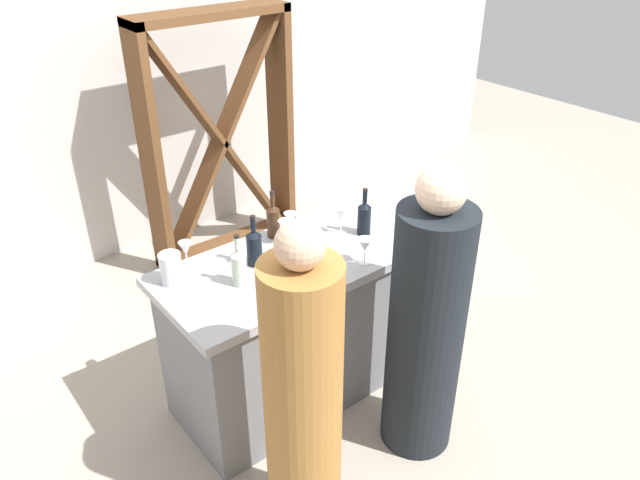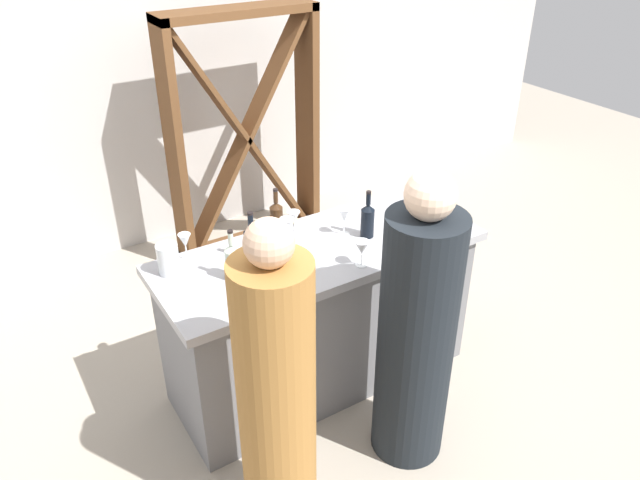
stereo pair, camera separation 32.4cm
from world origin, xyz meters
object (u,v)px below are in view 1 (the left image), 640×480
object	(u,v)px
wine_bottle_second_left_near_black	(254,246)
wine_glass_near_center	(341,216)
person_left_guest	(426,328)
wine_glass_far_center	(186,249)
person_center_guest	(303,403)
water_pitcher	(171,268)
wine_rack	(220,141)
wine_bottle_center_amber_brown	(273,220)
wine_glass_far_left	(290,220)
wine_glass_near_left	(365,246)
wine_bottle_second_right_near_black	(364,217)
wine_glass_near_right	(286,227)
wine_bottle_leftmost_clear_pale	(239,266)

from	to	relation	value
wine_bottle_second_left_near_black	wine_glass_near_center	distance (m)	0.55
wine_glass_near_center	person_left_guest	world-z (taller)	person_left_guest
wine_glass_far_center	person_center_guest	world-z (taller)	person_center_guest
water_pitcher	person_left_guest	world-z (taller)	person_left_guest
water_pitcher	person_center_guest	world-z (taller)	person_center_guest
wine_rack	wine_bottle_center_amber_brown	bearing A→B (deg)	-108.88
wine_bottle_second_left_near_black	wine_glass_far_left	size ratio (longest dim) A/B	2.01
wine_bottle_center_amber_brown	wine_glass_near_left	size ratio (longest dim) A/B	1.96
wine_rack	wine_bottle_second_right_near_black	size ratio (longest dim) A/B	6.83
wine_glass_near_right	wine_glass_far_center	bearing A→B (deg)	167.29
person_center_guest	wine_glass_near_right	bearing A→B (deg)	-31.31
wine_bottle_leftmost_clear_pale	wine_glass_near_left	xyz separation A→B (m)	(0.61, -0.24, -0.00)
wine_rack	person_center_guest	xyz separation A→B (m)	(-1.02, -2.37, -0.20)
person_left_guest	wine_bottle_second_left_near_black	bearing A→B (deg)	44.43
wine_glass_far_left	wine_glass_far_center	distance (m)	0.61
wine_rack	wine_bottle_second_right_near_black	xyz separation A→B (m)	(-0.06, -1.68, 0.08)
wine_glass_far_center	wine_rack	bearing A→B (deg)	53.92
wine_bottle_second_left_near_black	wine_glass_near_center	bearing A→B (deg)	-3.14
wine_bottle_center_amber_brown	wine_bottle_second_right_near_black	xyz separation A→B (m)	(0.41, -0.29, -0.00)
wine_rack	wine_glass_near_right	xyz separation A→B (m)	(-0.47, -1.50, 0.08)
wine_glass_near_center	water_pitcher	size ratio (longest dim) A/B	0.99
wine_glass_far_center	person_center_guest	bearing A→B (deg)	-90.64
wine_glass_near_left	wine_glass_far_left	distance (m)	0.48
wine_bottle_leftmost_clear_pale	wine_glass_near_right	distance (m)	0.44
wine_glass_near_center	person_center_guest	xyz separation A→B (m)	(-0.85, -0.77, -0.28)
wine_bottle_leftmost_clear_pale	wine_glass_far_center	bearing A→B (deg)	114.34
wine_bottle_second_left_near_black	wine_rack	bearing A→B (deg)	65.48
wine_bottle_second_left_near_black	person_left_guest	xyz separation A→B (m)	(0.48, -0.77, -0.28)
wine_glass_far_center	person_left_guest	xyz separation A→B (m)	(0.77, -0.95, -0.29)
wine_glass_near_center	person_center_guest	distance (m)	1.18
wine_bottle_leftmost_clear_pale	water_pitcher	size ratio (longest dim) A/B	1.70
wine_bottle_center_amber_brown	wine_bottle_leftmost_clear_pale	bearing A→B (deg)	-144.59
wine_glass_near_left	wine_glass_near_right	bearing A→B (deg)	117.04
wine_bottle_center_amber_brown	water_pitcher	size ratio (longest dim) A/B	1.72
wine_bottle_second_left_near_black	wine_glass_far_left	xyz separation A→B (m)	(0.32, 0.13, -0.01)
wine_bottle_second_right_near_black	person_center_guest	size ratio (longest dim) A/B	0.17
wine_bottle_center_amber_brown	water_pitcher	bearing A→B (deg)	-174.40
wine_bottle_leftmost_clear_pale	wine_bottle_center_amber_brown	distance (m)	0.49
person_center_guest	water_pitcher	bearing A→B (deg)	7.63
person_center_guest	wine_bottle_second_left_near_black	bearing A→B (deg)	-19.81
wine_glass_far_center	wine_glass_near_right	bearing A→B (deg)	-12.71
wine_bottle_leftmost_clear_pale	wine_glass_near_left	bearing A→B (deg)	-21.09
wine_glass_near_left	person_center_guest	bearing A→B (deg)	-148.48
wine_glass_far_left	wine_glass_near_right	bearing A→B (deg)	-141.79
wine_bottle_leftmost_clear_pale	wine_glass_near_left	size ratio (longest dim) A/B	1.94
wine_rack	wine_glass_near_left	world-z (taller)	wine_rack
wine_bottle_leftmost_clear_pale	wine_bottle_second_right_near_black	distance (m)	0.81
water_pitcher	wine_glass_far_left	bearing A→B (deg)	0.98
wine_bottle_leftmost_clear_pale	wine_glass_near_left	world-z (taller)	wine_bottle_leftmost_clear_pale
wine_bottle_leftmost_clear_pale	person_left_guest	xyz separation A→B (m)	(0.64, -0.66, -0.28)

